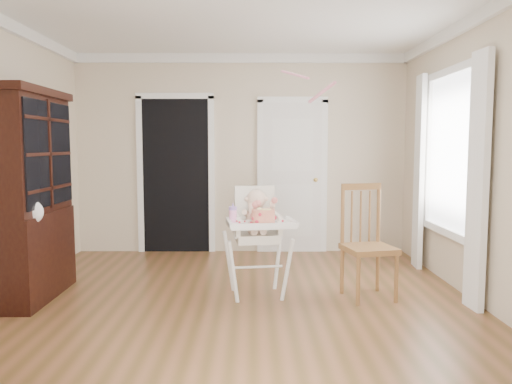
{
  "coord_description": "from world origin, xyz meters",
  "views": [
    {
      "loc": [
        0.15,
        -4.37,
        1.47
      ],
      "look_at": [
        0.19,
        0.33,
        1.03
      ],
      "focal_mm": 35.0,
      "sensor_mm": 36.0,
      "label": 1
    }
  ],
  "objects_px": {
    "high_chair": "(257,228)",
    "sippy_cup": "(233,214)",
    "dining_chair": "(367,245)",
    "china_cabinet": "(28,195)",
    "cake": "(263,216)"
  },
  "relations": [
    {
      "from": "high_chair",
      "to": "sippy_cup",
      "type": "relative_size",
      "value": 5.94
    },
    {
      "from": "high_chair",
      "to": "dining_chair",
      "type": "xyz_separation_m",
      "value": [
        1.07,
        -0.05,
        -0.16
      ]
    },
    {
      "from": "high_chair",
      "to": "china_cabinet",
      "type": "bearing_deg",
      "value": 173.61
    },
    {
      "from": "high_chair",
      "to": "cake",
      "type": "bearing_deg",
      "value": -85.27
    },
    {
      "from": "high_chair",
      "to": "china_cabinet",
      "type": "xyz_separation_m",
      "value": [
        -2.18,
        -0.06,
        0.33
      ]
    },
    {
      "from": "sippy_cup",
      "to": "china_cabinet",
      "type": "relative_size",
      "value": 0.09
    },
    {
      "from": "cake",
      "to": "dining_chair",
      "type": "height_order",
      "value": "dining_chair"
    },
    {
      "from": "china_cabinet",
      "to": "dining_chair",
      "type": "height_order",
      "value": "china_cabinet"
    },
    {
      "from": "high_chair",
      "to": "sippy_cup",
      "type": "bearing_deg",
      "value": -148.19
    },
    {
      "from": "dining_chair",
      "to": "high_chair",
      "type": "bearing_deg",
      "value": 165.24
    },
    {
      "from": "sippy_cup",
      "to": "china_cabinet",
      "type": "xyz_separation_m",
      "value": [
        -1.96,
        0.13,
        0.17
      ]
    },
    {
      "from": "china_cabinet",
      "to": "high_chair",
      "type": "bearing_deg",
      "value": 1.51
    },
    {
      "from": "high_chair",
      "to": "cake",
      "type": "distance_m",
      "value": 0.3
    },
    {
      "from": "cake",
      "to": "china_cabinet",
      "type": "distance_m",
      "value": 2.25
    },
    {
      "from": "cake",
      "to": "dining_chair",
      "type": "relative_size",
      "value": 0.25
    }
  ]
}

